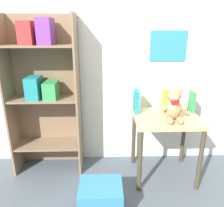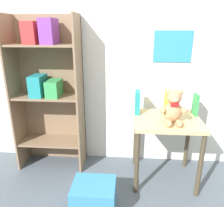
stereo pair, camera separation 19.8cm
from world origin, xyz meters
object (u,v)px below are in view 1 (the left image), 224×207
object	(u,v)px
teddy_bear	(173,106)
book_standing_yellow	(164,101)
book_standing_teal	(136,101)
book_standing_green	(192,102)
storage_bin	(101,199)
display_table	(166,126)
bookshelf_side	(44,86)

from	to	relation	value
teddy_bear	book_standing_yellow	bearing A→B (deg)	98.01
book_standing_teal	book_standing_green	bearing A→B (deg)	-1.71
book_standing_yellow	book_standing_teal	bearing A→B (deg)	174.26
storage_bin	teddy_bear	bearing A→B (deg)	31.27
book_standing_green	storage_bin	distance (m)	1.19
display_table	book_standing_yellow	bearing A→B (deg)	90.00
teddy_bear	storage_bin	world-z (taller)	teddy_bear
display_table	book_standing_teal	bearing A→B (deg)	154.62
book_standing_teal	book_standing_green	distance (m)	0.53
book_standing_yellow	storage_bin	xyz separation A→B (m)	(-0.60, -0.57, -0.61)
bookshelf_side	display_table	size ratio (longest dim) A/B	2.42
bookshelf_side	storage_bin	distance (m)	1.13
book_standing_teal	book_standing_green	size ratio (longest dim) A/B	1.06
teddy_bear	book_standing_green	world-z (taller)	teddy_bear
display_table	book_standing_green	distance (m)	0.35
storage_bin	book_standing_yellow	bearing A→B (deg)	43.56
book_standing_green	storage_bin	size ratio (longest dim) A/B	0.60
teddy_bear	book_standing_green	bearing A→B (deg)	38.98
display_table	storage_bin	world-z (taller)	display_table
book_standing_green	display_table	bearing A→B (deg)	-159.43
teddy_bear	book_standing_green	distance (m)	0.31
book_standing_yellow	book_standing_green	bearing A→B (deg)	-1.63
book_standing_teal	display_table	bearing A→B (deg)	-25.54
book_standing_green	book_standing_teal	bearing A→B (deg)	176.23
display_table	book_standing_green	world-z (taller)	book_standing_green
display_table	book_standing_green	xyz separation A→B (m)	(0.26, 0.11, 0.20)
bookshelf_side	display_table	bearing A→B (deg)	-9.85
book_standing_teal	storage_bin	world-z (taller)	book_standing_teal
bookshelf_side	book_standing_teal	xyz separation A→B (m)	(0.87, -0.07, -0.14)
display_table	book_standing_green	bearing A→B (deg)	22.79
teddy_bear	storage_bin	size ratio (longest dim) A/B	0.87
bookshelf_side	book_standing_green	world-z (taller)	bookshelf_side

